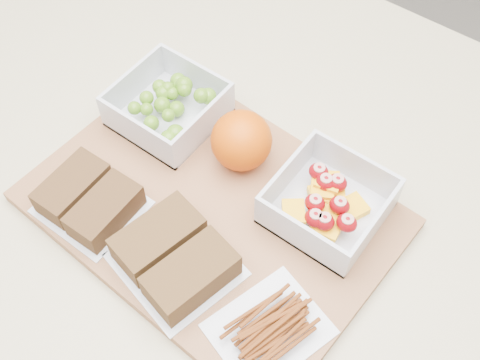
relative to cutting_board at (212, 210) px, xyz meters
The scene contains 8 objects.
counter 0.46m from the cutting_board, 104.40° to the left, with size 1.20×0.90×0.90m, color beige.
cutting_board is the anchor object (origin of this frame).
grape_container 0.15m from the cutting_board, 148.73° to the left, with size 0.13×0.13×0.05m.
fruit_container 0.14m from the cutting_board, 33.00° to the left, with size 0.12×0.12×0.05m.
orange 0.09m from the cutting_board, 99.75° to the left, with size 0.08×0.08×0.08m, color #DD5205.
sandwich_bag_left 0.15m from the cutting_board, 142.69° to the right, with size 0.12×0.10×0.04m.
sandwich_bag_center 0.09m from the cutting_board, 79.22° to the right, with size 0.15×0.14×0.04m.
pretzel_bag 0.17m from the cutting_board, 30.37° to the right, with size 0.13×0.14×0.03m.
Camera 1 is at (0.26, -0.31, 1.54)m, focal length 45.00 mm.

